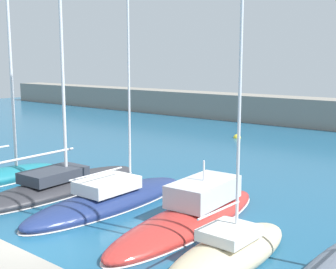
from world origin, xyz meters
name	(u,v)px	position (x,y,z in m)	size (l,w,h in m)	color
ground_plane	(31,252)	(0.00, 0.00, 0.00)	(120.00, 120.00, 0.00)	#1E567A
sailboat_teal_nearest	(1,176)	(-9.26, 4.27, 0.35)	(2.04, 7.09, 11.58)	#19707F
sailboat_charcoal_second	(61,183)	(-5.38, 5.32, 0.38)	(3.47, 10.50, 18.70)	#2D2D33
sailboat_navy_third	(110,199)	(-1.71, 5.30, 0.28)	(2.86, 9.59, 14.35)	navy
motorboat_red_fourth	(192,215)	(2.53, 5.89, 0.34)	(3.24, 10.08, 2.75)	#B72D28
sailboat_sand_fifth	(229,251)	(5.69, 3.73, 0.38)	(2.07, 6.34, 13.46)	beige
mooring_buoy_yellow	(237,138)	(-6.95, 24.81, 0.00)	(0.66, 0.66, 0.66)	yellow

